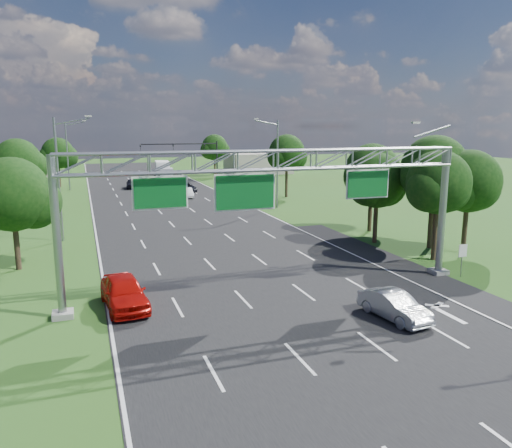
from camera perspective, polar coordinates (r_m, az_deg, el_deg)
name	(u,v)px	position (r m, az deg, el deg)	size (l,w,h in m)	color
ground	(199,231)	(45.20, -6.49, -0.83)	(220.00, 220.00, 0.00)	#2E5319
road	(199,231)	(45.20, -6.49, -0.83)	(18.00, 180.00, 0.02)	black
road_flare	(402,267)	(34.92, 16.35, -4.79)	(3.00, 30.00, 0.02)	black
sign_gantry	(277,171)	(27.19, 2.42, 6.03)	(23.50, 1.00, 9.56)	gray
regulatory_sign	(463,254)	(33.63, 22.54, -3.14)	(0.60, 0.08, 2.10)	gray
traffic_signal	(195,153)	(80.13, -6.95, 8.07)	(12.21, 0.24, 7.00)	black
streetlight_l_near	(60,173)	(43.36, -21.44, 5.43)	(2.97, 0.22, 10.16)	gray
streetlight_l_far	(69,152)	(78.27, -20.63, 7.68)	(2.97, 0.22, 10.16)	gray
streetlight_r_mid	(276,159)	(57.28, 2.28, 7.38)	(2.97, 0.22, 10.16)	gray
tree_cluster_right	(416,178)	(40.76, 17.82, 4.98)	(9.91, 14.60, 8.68)	#2D2116
tree_verge_la	(14,198)	(35.75, -25.95, 2.70)	(5.76, 4.80, 7.40)	#2D2116
tree_verge_lb	(19,164)	(58.67, -25.50, 6.24)	(5.76, 4.80, 8.06)	#2D2116
tree_verge_lc	(58,155)	(83.38, -21.66, 7.36)	(5.76, 4.80, 7.62)	#2D2116
tree_verge_rd	(287,155)	(66.50, 3.58, 7.93)	(5.76, 4.80, 8.28)	#2D2116
tree_verge_re	(215,149)	(94.33, -4.72, 8.58)	(5.76, 4.80, 7.84)	#2D2116
building_left	(2,168)	(92.25, -27.03, 5.68)	(14.00, 10.00, 5.00)	#A49A89
building_right	(258,163)	(101.21, 0.22, 6.97)	(12.00, 9.00, 4.00)	#A49A89
red_coupe	(124,292)	(26.96, -14.85, -7.53)	(2.01, 4.99, 1.70)	#B60E08
silver_sedan	(394,306)	(25.61, 15.52, -8.99)	(1.42, 4.06, 1.34)	#9EA2A9
car_queue_a	(153,195)	(65.16, -11.66, 3.25)	(1.80, 4.43, 1.29)	silver
car_queue_b	(186,187)	(72.48, -8.00, 4.17)	(2.23, 4.84, 1.34)	black
car_queue_c	(132,184)	(78.23, -13.98, 4.49)	(1.73, 4.29, 1.46)	black
car_queue_d	(187,193)	(66.83, -7.91, 3.56)	(1.35, 3.87, 1.27)	white
box_truck	(163,171)	(91.68, -10.56, 6.03)	(2.93, 8.35, 3.09)	white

